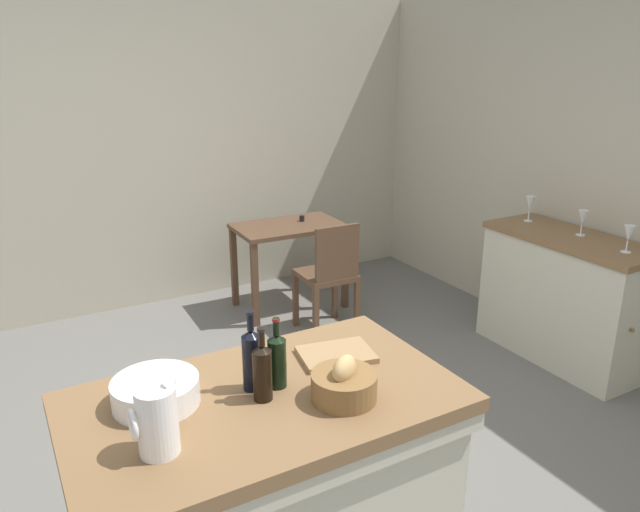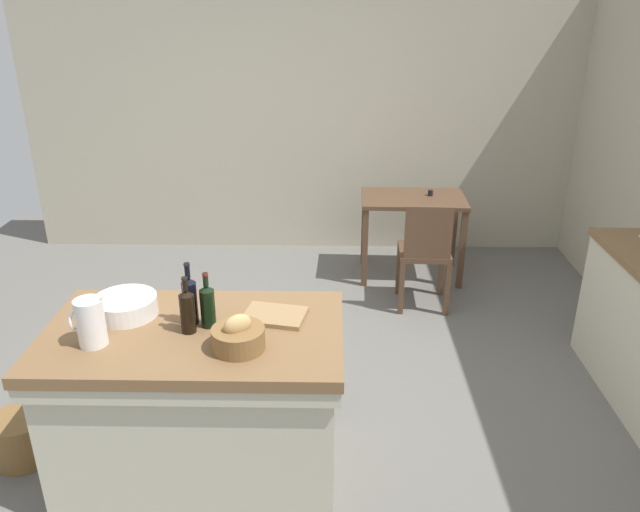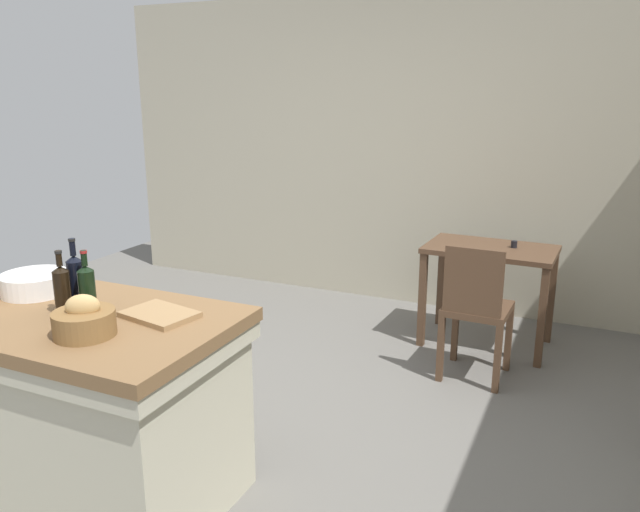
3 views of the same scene
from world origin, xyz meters
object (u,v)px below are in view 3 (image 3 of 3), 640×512
object	(u,v)px
writing_desk	(490,263)
wash_bowl	(35,283)
cutting_board	(160,315)
bread_basket	(84,321)
wooden_chair	(476,307)
wine_bottle_amber	(76,280)
wine_bottle_dark	(87,288)
island_table	(80,398)
wine_bottle_green	(62,289)

from	to	relation	value
writing_desk	wash_bowl	distance (m)	3.00
cutting_board	bread_basket	bearing A→B (deg)	-115.83
writing_desk	wooden_chair	size ratio (longest dim) A/B	1.01
bread_basket	cutting_board	world-z (taller)	bread_basket
wine_bottle_amber	wine_bottle_dark	bearing A→B (deg)	-17.48
bread_basket	wine_bottle_amber	world-z (taller)	wine_bottle_amber
wooden_chair	wine_bottle_dark	xyz separation A→B (m)	(-1.34, -1.89, 0.51)
island_table	cutting_board	bearing A→B (deg)	18.18
wash_bowl	cutting_board	bearing A→B (deg)	-1.29
writing_desk	bread_basket	distance (m)	2.97
cutting_board	wine_bottle_green	world-z (taller)	wine_bottle_green
cutting_board	wine_bottle_green	xyz separation A→B (m)	(-0.40, -0.14, 0.10)
island_table	writing_desk	distance (m)	2.92
island_table	wash_bowl	xyz separation A→B (m)	(-0.37, 0.14, 0.46)
wooden_chair	cutting_board	world-z (taller)	cutting_board
bread_basket	writing_desk	bearing A→B (deg)	67.39
wash_bowl	cutting_board	xyz separation A→B (m)	(0.75, -0.02, -0.04)
writing_desk	wine_bottle_amber	xyz separation A→B (m)	(-1.40, -2.50, 0.40)
wooden_chair	wine_bottle_dark	world-z (taller)	wine_bottle_dark
island_table	writing_desk	size ratio (longest dim) A/B	1.58
island_table	wine_bottle_green	size ratio (longest dim) A/B	5.04
writing_desk	wine_bottle_green	bearing A→B (deg)	-118.40
bread_basket	wine_bottle_dark	distance (m)	0.27
wine_bottle_amber	wine_bottle_green	world-z (taller)	wine_bottle_amber
wine_bottle_amber	bread_basket	bearing A→B (deg)	-40.99
bread_basket	wash_bowl	bearing A→B (deg)	153.46
wooden_chair	bread_basket	world-z (taller)	bread_basket
wash_bowl	bread_basket	world-z (taller)	bread_basket
wine_bottle_amber	cutting_board	bearing A→B (deg)	8.23
wooden_chair	wine_bottle_amber	size ratio (longest dim) A/B	2.83
wooden_chair	wine_bottle_dark	size ratio (longest dim) A/B	3.20
bread_basket	cutting_board	bearing A→B (deg)	64.17
wine_bottle_dark	wine_bottle_amber	size ratio (longest dim) A/B	0.88
writing_desk	wine_bottle_amber	world-z (taller)	wine_bottle_amber
island_table	cutting_board	xyz separation A→B (m)	(0.39, 0.13, 0.42)
writing_desk	wooden_chair	bearing A→B (deg)	-87.25
island_table	wine_bottle_dark	bearing A→B (deg)	28.76
island_table	cutting_board	size ratio (longest dim) A/B	4.79
island_table	writing_desk	bearing A→B (deg)	61.68
wash_bowl	cutting_board	distance (m)	0.75
wine_bottle_amber	wine_bottle_green	xyz separation A→B (m)	(0.01, -0.09, -0.01)
wooden_chair	wash_bowl	bearing A→B (deg)	-134.85
cutting_board	island_table	bearing A→B (deg)	-161.82
writing_desk	island_table	bearing A→B (deg)	-118.32
writing_desk	wine_bottle_green	xyz separation A→B (m)	(-1.40, -2.58, 0.39)
wine_bottle_dark	wine_bottle_green	bearing A→B (deg)	-146.72
wooden_chair	wine_bottle_dark	distance (m)	2.37
wine_bottle_green	wine_bottle_dark	bearing A→B (deg)	33.28
writing_desk	wooden_chair	world-z (taller)	wooden_chair
bread_basket	wine_bottle_dark	size ratio (longest dim) A/B	0.86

